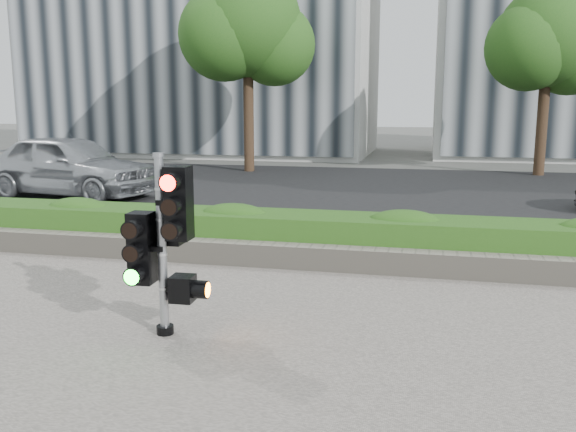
{
  "coord_description": "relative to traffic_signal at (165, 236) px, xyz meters",
  "views": [
    {
      "loc": [
        1.81,
        -6.63,
        2.41
      ],
      "look_at": [
        0.14,
        0.6,
        1.04
      ],
      "focal_mm": 38.0,
      "sensor_mm": 36.0,
      "label": 1
    }
  ],
  "objects": [
    {
      "name": "ground",
      "position": [
        0.79,
        0.97,
        -1.08
      ],
      "size": [
        120.0,
        120.0,
        0.0
      ],
      "primitive_type": "plane",
      "color": "#51514C",
      "rests_on": "ground"
    },
    {
      "name": "sidewalk",
      "position": [
        0.79,
        -1.53,
        -1.07
      ],
      "size": [
        16.0,
        11.0,
        0.03
      ],
      "primitive_type": "cube",
      "color": "#9E9389",
      "rests_on": "ground"
    },
    {
      "name": "road",
      "position": [
        0.79,
        10.97,
        -1.07
      ],
      "size": [
        60.0,
        13.0,
        0.02
      ],
      "primitive_type": "cube",
      "color": "black",
      "rests_on": "ground"
    },
    {
      "name": "curb",
      "position": [
        0.79,
        4.12,
        -1.02
      ],
      "size": [
        60.0,
        0.25,
        0.12
      ],
      "primitive_type": "cube",
      "color": "gray",
      "rests_on": "ground"
    },
    {
      "name": "stone_wall",
      "position": [
        0.79,
        2.87,
        -0.88
      ],
      "size": [
        12.0,
        0.32,
        0.34
      ],
      "primitive_type": "cube",
      "color": "gray",
      "rests_on": "sidewalk"
    },
    {
      "name": "hedge",
      "position": [
        0.79,
        3.52,
        -0.71
      ],
      "size": [
        12.0,
        1.0,
        0.68
      ],
      "primitive_type": "cube",
      "color": "#52952D",
      "rests_on": "sidewalk"
    },
    {
      "name": "tree_left",
      "position": [
        -3.72,
        15.53,
        3.96
      ],
      "size": [
        4.61,
        4.03,
        7.34
      ],
      "color": "black",
      "rests_on": "ground"
    },
    {
      "name": "tree_right",
      "position": [
        6.28,
        16.52,
        3.4
      ],
      "size": [
        4.1,
        3.58,
        6.53
      ],
      "color": "black",
      "rests_on": "ground"
    },
    {
      "name": "traffic_signal",
      "position": [
        0.0,
        0.0,
        0.0
      ],
      "size": [
        0.66,
        0.49,
        1.9
      ],
      "rotation": [
        0.0,
        0.0,
        0.04
      ],
      "color": "black",
      "rests_on": "sidewalk"
    },
    {
      "name": "car_silver",
      "position": [
        -6.52,
        8.48,
        -0.24
      ],
      "size": [
        5.07,
        2.78,
        1.63
      ],
      "primitive_type": "imported",
      "rotation": [
        0.0,
        0.0,
        1.39
      ],
      "color": "#AFB3B7",
      "rests_on": "road"
    }
  ]
}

